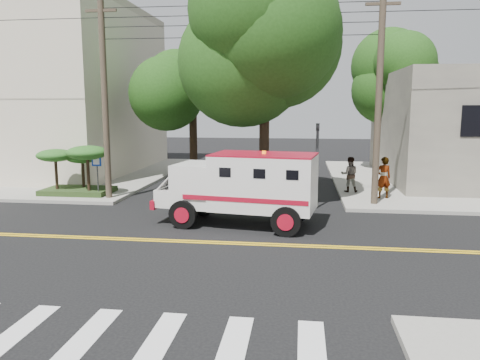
# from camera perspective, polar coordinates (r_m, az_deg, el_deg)

# --- Properties ---
(ground) EXTENTS (100.00, 100.00, 0.00)m
(ground) POSITION_cam_1_polar(r_m,az_deg,el_deg) (15.13, -4.84, -7.55)
(ground) COLOR black
(ground) RESTS_ON ground
(sidewalk_nw) EXTENTS (17.00, 17.00, 0.15)m
(sidewalk_nw) POSITION_cam_1_polar(r_m,az_deg,el_deg) (32.56, -23.31, 0.78)
(sidewalk_nw) COLOR gray
(sidewalk_nw) RESTS_ON ground
(building_left) EXTENTS (16.00, 14.00, 10.00)m
(building_left) POSITION_cam_1_polar(r_m,az_deg,el_deg) (34.62, -25.45, 9.52)
(building_left) COLOR beige
(building_left) RESTS_ON sidewalk_nw
(utility_pole_left) EXTENTS (0.28, 0.28, 9.00)m
(utility_pole_left) POSITION_cam_1_polar(r_m,az_deg,el_deg) (21.98, -16.14, 9.16)
(utility_pole_left) COLOR #382D23
(utility_pole_left) RESTS_ON ground
(utility_pole_right) EXTENTS (0.28, 0.28, 9.00)m
(utility_pole_right) POSITION_cam_1_polar(r_m,az_deg,el_deg) (20.61, 16.54, 9.18)
(utility_pole_right) COLOR #382D23
(utility_pole_right) RESTS_ON ground
(tree_main) EXTENTS (6.08, 5.70, 9.85)m
(tree_main) POSITION_cam_1_polar(r_m,az_deg,el_deg) (20.61, 4.27, 17.05)
(tree_main) COLOR black
(tree_main) RESTS_ON ground
(tree_left) EXTENTS (4.48, 4.20, 7.70)m
(tree_left) POSITION_cam_1_polar(r_m,az_deg,el_deg) (26.63, -5.24, 12.02)
(tree_left) COLOR black
(tree_left) RESTS_ON ground
(tree_right) EXTENTS (4.80, 4.50, 8.20)m
(tree_right) POSITION_cam_1_polar(r_m,az_deg,el_deg) (30.52, 18.68, 11.88)
(tree_right) COLOR black
(tree_right) RESTS_ON ground
(traffic_signal) EXTENTS (0.15, 0.18, 3.60)m
(traffic_signal) POSITION_cam_1_polar(r_m,az_deg,el_deg) (19.88, 9.38, 2.88)
(traffic_signal) COLOR #3F3F42
(traffic_signal) RESTS_ON ground
(accessibility_sign) EXTENTS (0.45, 0.10, 2.02)m
(accessibility_sign) POSITION_cam_1_polar(r_m,az_deg,el_deg) (22.57, -17.02, 1.12)
(accessibility_sign) COLOR #3F3F42
(accessibility_sign) RESTS_ON ground
(palm_planter) EXTENTS (3.52, 2.63, 2.36)m
(palm_planter) POSITION_cam_1_polar(r_m,az_deg,el_deg) (23.47, -19.35, 1.98)
(palm_planter) COLOR #1E3314
(palm_planter) RESTS_ON sidewalk_nw
(armored_truck) EXTENTS (6.05, 3.04, 2.64)m
(armored_truck) POSITION_cam_1_polar(r_m,az_deg,el_deg) (16.86, 0.42, -0.56)
(armored_truck) COLOR silver
(armored_truck) RESTS_ON ground
(pedestrian_a) EXTENTS (0.78, 0.60, 1.90)m
(pedestrian_a) POSITION_cam_1_polar(r_m,az_deg,el_deg) (22.18, 17.09, 0.29)
(pedestrian_a) COLOR gray
(pedestrian_a) RESTS_ON sidewalk_ne
(pedestrian_b) EXTENTS (0.84, 0.65, 1.72)m
(pedestrian_b) POSITION_cam_1_polar(r_m,az_deg,el_deg) (23.41, 13.21, 0.67)
(pedestrian_b) COLOR gray
(pedestrian_b) RESTS_ON sidewalk_ne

